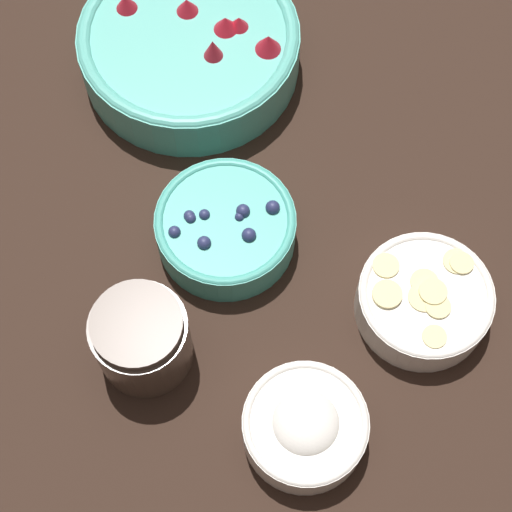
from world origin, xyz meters
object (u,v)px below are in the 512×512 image
object	(u,v)px
bowl_blueberries	(226,227)
bowl_cream	(305,426)
bowl_bananas	(424,300)
bowl_strawberries	(190,45)
jar_chocolate	(145,343)

from	to	relation	value
bowl_blueberries	bowl_cream	distance (m)	0.23
bowl_cream	bowl_bananas	bearing A→B (deg)	-83.52
bowl_strawberries	bowl_blueberries	xyz separation A→B (m)	(-0.21, 0.11, -0.01)
bowl_bananas	bowl_cream	distance (m)	0.18
bowl_strawberries	jar_chocolate	distance (m)	0.37
bowl_strawberries	jar_chocolate	xyz separation A→B (m)	(-0.26, 0.26, 0.00)
bowl_strawberries	bowl_bananas	distance (m)	0.40
bowl_strawberries	bowl_cream	world-z (taller)	bowl_strawberries
bowl_blueberries	bowl_strawberries	bearing A→B (deg)	-28.88
bowl_blueberries	bowl_bananas	bearing A→B (deg)	-151.87
bowl_bananas	bowl_cream	world-z (taller)	bowl_cream
bowl_strawberries	bowl_bananas	size ratio (longest dim) A/B	1.87
bowl_bananas	jar_chocolate	world-z (taller)	jar_chocolate
bowl_blueberries	jar_chocolate	world-z (taller)	jar_chocolate
bowl_blueberries	jar_chocolate	xyz separation A→B (m)	(-0.05, 0.15, 0.01)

